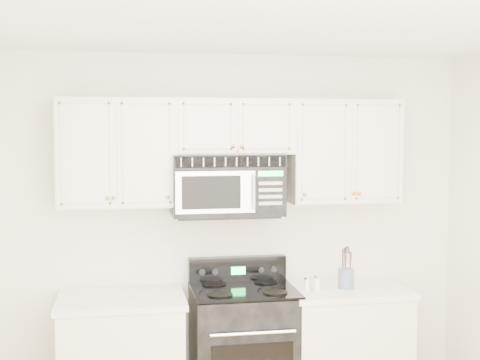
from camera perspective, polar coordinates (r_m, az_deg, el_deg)
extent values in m
cube|color=white|center=(3.25, 4.14, 13.89)|extent=(3.50, 3.50, 0.01)
cube|color=white|center=(4.98, -0.91, -4.36)|extent=(3.50, 0.01, 2.60)
cube|color=white|center=(4.69, -10.11, -9.99)|extent=(0.86, 0.65, 0.04)
cube|color=beige|center=(5.08, 8.93, -14.24)|extent=(0.82, 0.63, 0.88)
cube|color=white|center=(4.95, 8.99, -9.19)|extent=(0.86, 0.65, 0.04)
cube|color=black|center=(4.90, 0.33, -14.67)|extent=(0.73, 0.62, 0.92)
cylinder|color=silver|center=(4.50, 1.14, -12.95)|extent=(0.57, 0.02, 0.02)
cube|color=black|center=(4.76, 0.33, -9.38)|extent=(0.73, 0.62, 0.02)
cube|color=black|center=(5.00, -0.23, -7.64)|extent=(0.73, 0.08, 0.19)
cube|color=#1DF149|center=(4.96, -0.14, -7.74)|extent=(0.11, 0.00, 0.06)
cube|color=beige|center=(4.70, -10.53, 2.32)|extent=(0.80, 0.33, 0.75)
cube|color=beige|center=(4.96, 8.79, 2.46)|extent=(0.80, 0.33, 0.75)
cube|color=beige|center=(4.76, -0.60, 4.59)|extent=(0.84, 0.33, 0.39)
sphere|color=#B5782F|center=(4.53, -10.74, -1.51)|extent=(0.03, 0.03, 0.03)
sphere|color=#B5782F|center=(4.54, -6.19, -1.44)|extent=(0.03, 0.03, 0.03)
sphere|color=#B5782F|center=(4.70, 5.56, -1.23)|extent=(0.03, 0.03, 0.03)
sphere|color=#B5782F|center=(4.81, 9.70, -1.14)|extent=(0.03, 0.03, 0.03)
sphere|color=#B5782F|center=(4.57, -0.58, 2.90)|extent=(0.03, 0.03, 0.03)
sphere|color=#B5782F|center=(4.58, 0.16, 2.90)|extent=(0.03, 0.03, 0.03)
cylinder|color=red|center=(4.58, -0.16, 2.28)|extent=(0.01, 0.00, 0.10)
sphere|color=#B5782F|center=(4.58, -0.16, 1.61)|extent=(0.03, 0.03, 0.03)
cube|color=black|center=(4.74, -1.15, -0.37)|extent=(0.78, 0.39, 0.43)
cube|color=#BAB69C|center=(4.54, -0.78, 1.56)|extent=(0.76, 0.01, 0.08)
cube|color=#BBBBBB|center=(4.53, -2.09, -1.06)|extent=(0.55, 0.01, 0.29)
cube|color=black|center=(4.52, -2.46, -1.07)|extent=(0.40, 0.01, 0.23)
cube|color=black|center=(4.60, 2.61, -0.97)|extent=(0.21, 0.01, 0.29)
cube|color=#1DF149|center=(4.58, 2.63, 0.55)|extent=(0.17, 0.00, 0.04)
cylinder|color=silver|center=(4.54, 1.20, -1.04)|extent=(0.02, 0.02, 0.25)
cylinder|color=#495B78|center=(4.88, 9.03, -8.31)|extent=(0.11, 0.11, 0.14)
cylinder|color=brown|center=(4.88, 9.38, -7.47)|extent=(0.01, 0.01, 0.24)
cylinder|color=black|center=(4.89, 8.77, -7.33)|extent=(0.01, 0.01, 0.26)
cylinder|color=brown|center=(4.84, 8.98, -7.35)|extent=(0.01, 0.01, 0.28)
cylinder|color=black|center=(4.88, 9.38, -7.47)|extent=(0.01, 0.01, 0.24)
cylinder|color=brown|center=(4.89, 8.76, -7.33)|extent=(0.01, 0.01, 0.26)
cylinder|color=black|center=(4.84, 8.98, -7.35)|extent=(0.01, 0.01, 0.28)
cylinder|color=brown|center=(4.88, 9.38, -7.47)|extent=(0.01, 0.01, 0.24)
cylinder|color=silver|center=(4.79, 6.61, -8.82)|extent=(0.04, 0.04, 0.09)
cylinder|color=silver|center=(4.78, 6.62, -8.17)|extent=(0.05, 0.05, 0.02)
cylinder|color=silver|center=(4.79, 5.74, -8.89)|extent=(0.04, 0.04, 0.08)
cylinder|color=silver|center=(4.78, 5.74, -8.34)|extent=(0.04, 0.04, 0.02)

